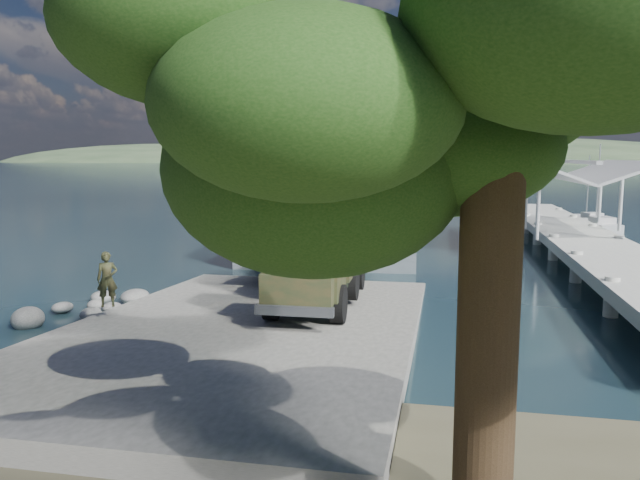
{
  "coord_description": "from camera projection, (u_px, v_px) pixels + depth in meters",
  "views": [
    {
      "loc": [
        5.77,
        -18.39,
        5.44
      ],
      "look_at": [
        0.83,
        6.0,
        2.11
      ],
      "focal_mm": 35.0,
      "sensor_mm": 36.0,
      "label": 1
    }
  ],
  "objects": [
    {
      "name": "ground",
      "position": [
        257.0,
        330.0,
        19.72
      ],
      "size": [
        1400.0,
        1400.0,
        0.0
      ],
      "primitive_type": "plane",
      "color": "#162D36",
      "rests_on": "ground"
    },
    {
      "name": "boat_ramp",
      "position": [
        247.0,
        331.0,
        18.72
      ],
      "size": [
        10.0,
        18.0,
        0.5
      ],
      "primitive_type": "cube",
      "color": "slate",
      "rests_on": "ground"
    },
    {
      "name": "shoreline_rocks",
      "position": [
        88.0,
        316.0,
        21.43
      ],
      "size": [
        3.2,
        5.6,
        0.9
      ],
      "primitive_type": null,
      "color": "#595957",
      "rests_on": "ground"
    },
    {
      "name": "distant_headlands",
      "position": [
        498.0,
        163.0,
        553.85
      ],
      "size": [
        1000.0,
        240.0,
        48.0
      ],
      "primitive_type": null,
      "color": "#2F472C",
      "rests_on": "ground"
    },
    {
      "name": "pier",
      "position": [
        576.0,
        225.0,
        35.18
      ],
      "size": [
        6.4,
        44.0,
        6.1
      ],
      "color": "beige",
      "rests_on": "ground"
    },
    {
      "name": "landing_craft",
      "position": [
        349.0,
        223.0,
        43.8
      ],
      "size": [
        10.79,
        35.01,
        10.26
      ],
      "rotation": [
        0.0,
        0.0,
        0.07
      ],
      "color": "#464C52",
      "rests_on": "ground"
    },
    {
      "name": "military_truck",
      "position": [
        320.0,
        252.0,
        21.2
      ],
      "size": [
        2.57,
        7.49,
        3.45
      ],
      "rotation": [
        0.0,
        0.0,
        0.02
      ],
      "color": "black",
      "rests_on": "boat_ramp"
    },
    {
      "name": "soldier",
      "position": [
        108.0,
        292.0,
        19.04
      ],
      "size": [
        0.73,
        0.64,
        1.69
      ],
      "primitive_type": "imported",
      "rotation": [
        0.0,
        0.0,
        0.47
      ],
      "color": "#21311B",
      "rests_on": "boat_ramp"
    },
    {
      "name": "sailboat_near",
      "position": [
        597.0,
        226.0,
        45.96
      ],
      "size": [
        2.66,
        5.61,
        6.58
      ],
      "rotation": [
        0.0,
        0.0,
        0.21
      ],
      "color": "#BBBBBB",
      "rests_on": "ground"
    },
    {
      "name": "sailboat_far",
      "position": [
        587.0,
        220.0,
        50.79
      ],
      "size": [
        2.84,
        4.9,
        5.74
      ],
      "rotation": [
        0.0,
        0.0,
        0.33
      ],
      "color": "#BBBBBB",
      "rests_on": "ground"
    },
    {
      "name": "overhang_tree",
      "position": [
        442.0,
        86.0,
        7.12
      ],
      "size": [
        8.58,
        7.91,
        7.79
      ],
      "color": "black",
      "rests_on": "ground"
    }
  ]
}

